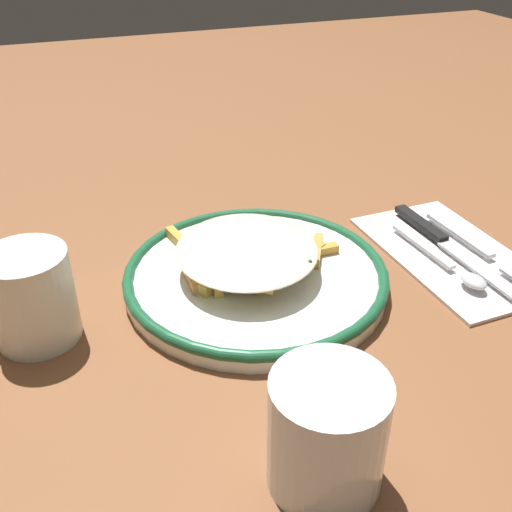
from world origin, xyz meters
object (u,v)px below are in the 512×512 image
fries_heap (249,252)px  coffee_mug (30,297)px  knife (442,240)px  spoon (452,266)px  napkin (451,253)px  fork (480,248)px  water_glass (327,433)px  plate (256,276)px

fries_heap → coffee_mug: size_ratio=1.87×
knife → spoon: bearing=65.3°
napkin → coffee_mug: size_ratio=2.18×
coffee_mug → fries_heap: bearing=-175.0°
fries_heap → knife: bearing=176.1°
napkin → knife: 0.02m
knife → spoon: 0.06m
fork → water_glass: bearing=35.0°
napkin → spoon: size_ratio=1.52×
spoon → water_glass: 0.31m
knife → coffee_mug: 0.46m
knife → spoon: spoon is taller
fries_heap → napkin: (-0.24, 0.04, -0.03)m
fries_heap → knife: 0.24m
plate → fork: size_ratio=1.58×
napkin → knife: bearing=-87.4°
fries_heap → fork: 0.27m
spoon → fork: bearing=-157.4°
coffee_mug → napkin: bearing=178.0°
fries_heap → spoon: 0.22m
napkin → fork: fork is taller
knife → fork: bearing=133.5°
spoon → knife: bearing=-114.7°
fries_heap → water_glass: 0.26m
knife → coffee_mug: size_ratio=1.98×
napkin → water_glass: bearing=39.3°
napkin → plate: bearing=-5.6°
napkin → coffee_mug: bearing=-2.0°
spoon → coffee_mug: coffee_mug is taller
fries_heap → coffee_mug: bearing=5.0°
plate → water_glass: size_ratio=3.08×
water_glass → coffee_mug: 0.30m
water_glass → coffee_mug: same height
fries_heap → spoon: fries_heap is taller
knife → water_glass: water_glass is taller
spoon → water_glass: size_ratio=1.68×
plate → water_glass: bearing=80.8°
spoon → water_glass: water_glass is taller
plate → napkin: (-0.23, 0.02, -0.01)m
napkin → fries_heap: bearing=-8.5°
napkin → spoon: bearing=53.7°
spoon → coffee_mug: 0.43m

